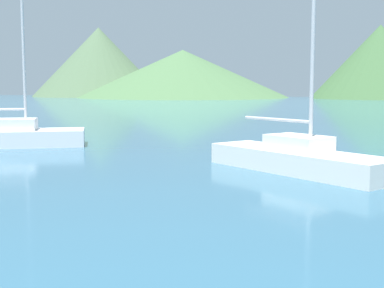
# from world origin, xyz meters

# --- Properties ---
(sailboat_inner) EXTENTS (6.07, 5.22, 11.35)m
(sailboat_inner) POSITION_xyz_m (1.41, 17.82, 0.51)
(sailboat_inner) COLOR white
(sailboat_inner) RESTS_ON ground_plane
(sailboat_outer) EXTENTS (6.16, 4.52, 8.50)m
(sailboat_outer) POSITION_xyz_m (-10.97, 21.41, 0.48)
(sailboat_outer) COLOR silver
(sailboat_outer) RESTS_ON ground_plane
(hill_west) EXTENTS (29.55, 29.55, 15.37)m
(hill_west) POSITION_xyz_m (-51.11, 112.01, 7.68)
(hill_west) COLOR #4C6647
(hill_west) RESTS_ON ground_plane
(hill_central) EXTENTS (44.25, 44.25, 9.89)m
(hill_central) POSITION_xyz_m (-30.62, 109.47, 4.95)
(hill_central) COLOR #476B42
(hill_central) RESTS_ON ground_plane
(hill_east) EXTENTS (25.83, 25.83, 14.01)m
(hill_east) POSITION_xyz_m (8.48, 110.50, 7.01)
(hill_east) COLOR #3D6038
(hill_east) RESTS_ON ground_plane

